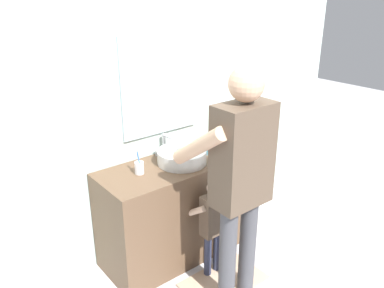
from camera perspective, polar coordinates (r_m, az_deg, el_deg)
ground_plane at (r=3.44m, az=1.63°, el=-17.25°), size 14.00×14.00×0.00m
back_wall at (r=3.27m, az=-5.17°, el=7.25°), size 4.40×0.10×2.70m
vanity_cabinet at (r=3.39m, az=-1.60°, el=-9.17°), size 1.38×0.54×0.85m
sink_basin at (r=3.16m, az=-1.47°, el=-1.82°), size 0.40×0.40×0.11m
faucet at (r=3.32m, az=-3.94°, el=-0.15°), size 0.18×0.14×0.18m
toothbrush_cup at (r=3.01m, az=-7.65°, el=-3.38°), size 0.07×0.07×0.21m
soap_bottle at (r=3.32m, az=2.48°, el=-0.40°), size 0.06×0.06×0.17m
bath_mat at (r=3.30m, az=4.60°, el=-19.21°), size 0.64×0.40×0.02m
child_toddler at (r=3.09m, az=2.97°, el=-10.95°), size 0.26×0.26×0.84m
adult_parent at (r=2.63m, az=6.98°, el=-3.72°), size 0.54×0.57×1.74m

